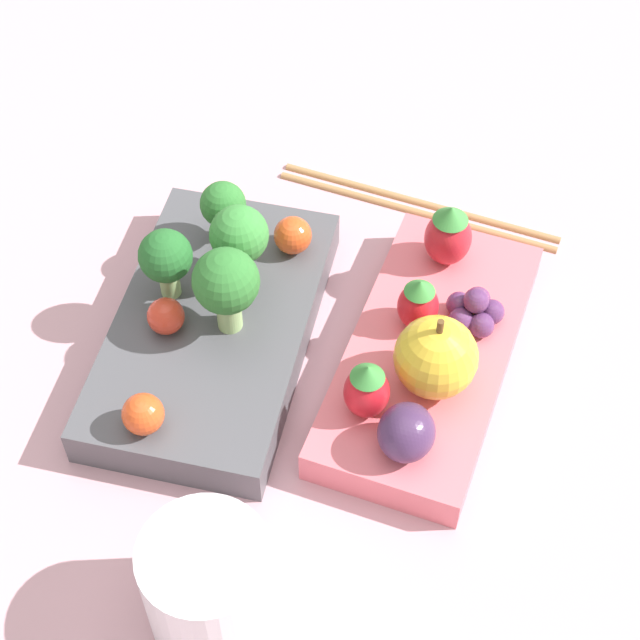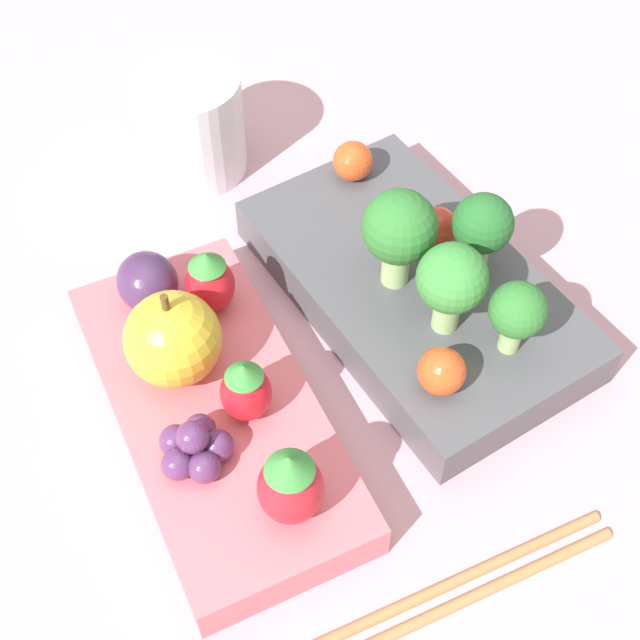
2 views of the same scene
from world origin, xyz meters
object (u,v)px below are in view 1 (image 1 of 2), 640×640
strawberry_2 (367,389)px  chopsticks_pair (418,205)px  broccoli_floret_0 (226,284)px  plum (406,432)px  apple (436,357)px  bento_box_savoury (213,331)px  cherry_tomato_2 (293,235)px  bento_box_fruit (429,357)px  cherry_tomato_0 (166,316)px  grape_cluster (474,310)px  drinking_cup (208,584)px  broccoli_floret_1 (223,206)px  strawberry_0 (448,235)px  broccoli_floret_2 (239,237)px  broccoli_floret_3 (167,255)px  cherry_tomato_1 (143,414)px  strawberry_1 (418,303)px

strawberry_2 → chopsticks_pair: strawberry_2 is taller
broccoli_floret_0 → plum: broccoli_floret_0 is taller
chopsticks_pair → apple: bearing=-163.7°
bento_box_savoury → cherry_tomato_2: bearing=-23.7°
bento_box_fruit → strawberry_2: (-0.06, 0.03, 0.03)m
apple → strawberry_2: 0.05m
bento_box_fruit → strawberry_2: bearing=155.9°
cherry_tomato_0 → apple: apple is taller
apple → grape_cluster: apple is taller
drinking_cup → cherry_tomato_2: bearing=7.7°
plum → cherry_tomato_0: bearing=76.4°
bento_box_fruit → broccoli_floret_1: 0.17m
strawberry_0 → chopsticks_pair: 0.09m
strawberry_0 → drinking_cup: (-0.27, 0.07, -0.01)m
plum → broccoli_floret_2: bearing=54.7°
broccoli_floret_0 → strawberry_2: (-0.03, -0.10, -0.02)m
cherry_tomato_0 → broccoli_floret_3: bearing=16.3°
bento_box_savoury → cherry_tomato_2: cherry_tomato_2 is taller
chopsticks_pair → cherry_tomato_0: bearing=145.5°
broccoli_floret_2 → drinking_cup: (-0.21, -0.06, -0.03)m
broccoli_floret_0 → cherry_tomato_1: size_ratio=2.52×
cherry_tomato_2 → plum: (-0.13, -0.11, 0.00)m
bento_box_fruit → broccoli_floret_3: 0.18m
broccoli_floret_2 → plum: (-0.10, -0.13, -0.02)m
broccoli_floret_1 → grape_cluster: broccoli_floret_1 is taller
cherry_tomato_1 → cherry_tomato_2: size_ratio=0.99×
cherry_tomato_0 → drinking_cup: size_ratio=0.33×
cherry_tomato_1 → cherry_tomato_2: 0.16m
broccoli_floret_2 → strawberry_1: size_ratio=1.44×
bento_box_savoury → apple: bearing=-92.2°
bento_box_fruit → broccoli_floret_3: (-0.01, 0.17, 0.05)m
bento_box_fruit → cherry_tomato_0: bearing=103.1°
plum → strawberry_1: bearing=9.8°
bento_box_savoury → cherry_tomato_0: size_ratio=9.30×
bento_box_savoury → cherry_tomato_2: 0.08m
bento_box_fruit → broccoli_floret_1: bearing=73.0°
bento_box_fruit → chopsticks_pair: (0.14, 0.04, -0.01)m
broccoli_floret_3 → broccoli_floret_0: bearing=-109.5°
broccoli_floret_1 → drinking_cup: (-0.24, -0.08, -0.02)m
apple → strawberry_1: size_ratio=1.49×
apple → plum: bearing=174.7°
bento_box_savoury → broccoli_floret_3: size_ratio=4.19×
bento_box_savoury → broccoli_floret_1: size_ratio=4.72×
broccoli_floret_2 → plum: bearing=-125.3°
strawberry_0 → drinking_cup: 0.28m
broccoli_floret_2 → broccoli_floret_3: broccoli_floret_2 is taller
cherry_tomato_2 → cherry_tomato_1: bearing=166.1°
grape_cluster → strawberry_2: bearing=151.0°
broccoli_floret_1 → grape_cluster: 0.18m
bento_box_fruit → cherry_tomato_0: 0.17m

